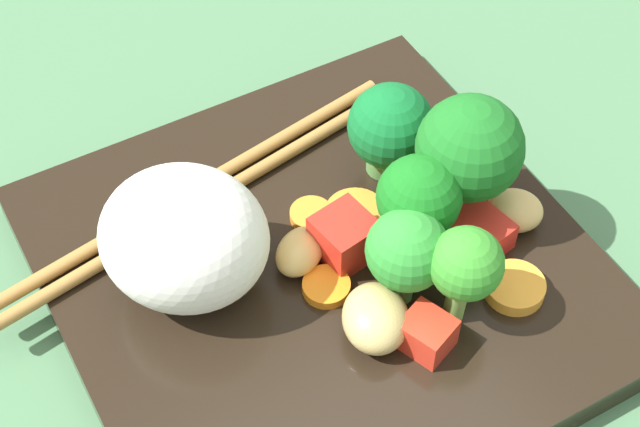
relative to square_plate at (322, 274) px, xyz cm
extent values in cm
cube|color=#446F49|center=(0.00, 0.00, -1.91)|extent=(110.00, 110.00, 2.00)
cube|color=black|center=(0.00, 0.00, 0.00)|extent=(25.87, 25.87, 1.82)
ellipsoid|color=white|center=(-2.24, -5.95, 4.37)|extent=(10.32, 10.44, 6.93)
cylinder|color=#6FAD48|center=(1.83, 4.35, 2.14)|extent=(2.80, 2.89, 2.65)
sphere|color=#16691B|center=(1.64, 4.25, 4.94)|extent=(4.04, 4.04, 4.04)
cylinder|color=#5CA045|center=(3.42, 2.25, 1.91)|extent=(2.03, 2.11, 2.23)
sphere|color=#2C882F|center=(3.50, 2.37, 4.27)|extent=(3.87, 3.87, 3.87)
cylinder|color=#7FAE4C|center=(5.76, 3.69, 2.25)|extent=(1.14, 1.27, 2.74)
sphere|color=#358A29|center=(5.74, 3.92, 4.74)|extent=(3.41, 3.41, 3.41)
cylinder|color=#568F44|center=(-3.65, 6.08, 1.81)|extent=(2.72, 2.73, 1.88)
sphere|color=#11622A|center=(-3.47, 6.17, 4.15)|extent=(4.41, 4.41, 4.41)
cylinder|color=#529B49|center=(0.79, 7.55, 2.31)|extent=(2.07, 2.19, 2.90)
sphere|color=#1A6520|center=(0.95, 7.56, 5.77)|extent=(5.20, 5.20, 5.20)
cylinder|color=orange|center=(-2.73, 1.04, 1.16)|extent=(2.50, 2.50, 0.49)
cylinder|color=orange|center=(-0.21, 5.29, 1.20)|extent=(2.84, 2.84, 0.57)
cylinder|color=orange|center=(1.45, -0.64, 1.17)|extent=(2.56, 2.56, 0.52)
cylinder|color=orange|center=(-1.66, 3.02, 1.12)|extent=(3.60, 3.60, 0.42)
cylinder|color=orange|center=(6.20, 6.91, 1.27)|extent=(3.10, 3.10, 0.72)
cube|color=red|center=(2.89, 6.90, 1.72)|extent=(3.37, 3.51, 1.62)
cube|color=red|center=(-1.27, 8.58, 1.80)|extent=(3.77, 3.78, 1.79)
cube|color=red|center=(0.23, 1.27, 2.11)|extent=(2.98, 2.95, 2.39)
cube|color=red|center=(6.39, 1.63, 1.80)|extent=(2.77, 2.65, 1.77)
ellipsoid|color=#DAB067|center=(2.76, 9.54, 1.82)|extent=(3.73, 3.77, 1.82)
ellipsoid|color=tan|center=(4.65, 0.08, 2.08)|extent=(4.69, 4.41, 2.34)
ellipsoid|color=tan|center=(-0.64, -0.87, 1.73)|extent=(3.44, 3.68, 1.64)
cylinder|color=olive|center=(-7.24, -3.29, 1.26)|extent=(4.08, 24.25, 0.70)
cylinder|color=olive|center=(-6.21, -3.15, 1.26)|extent=(4.08, 24.25, 0.70)
camera|label=1|loc=(24.73, -15.18, 39.72)|focal=55.86mm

